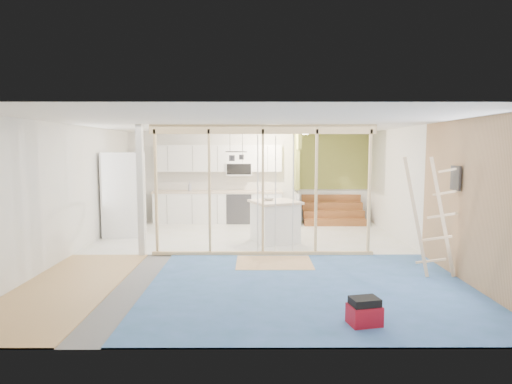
{
  "coord_description": "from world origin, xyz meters",
  "views": [
    {
      "loc": [
        0.14,
        -8.36,
        2.14
      ],
      "look_at": [
        0.17,
        0.6,
        1.22
      ],
      "focal_mm": 30.0,
      "sensor_mm": 36.0,
      "label": 1
    }
  ],
  "objects_px": {
    "toolbox": "(364,312)",
    "ladder": "(433,217)",
    "fridge": "(124,195)",
    "island": "(275,222)"
  },
  "relations": [
    {
      "from": "fridge",
      "to": "island",
      "type": "xyz_separation_m",
      "value": [
        3.62,
        -0.73,
        -0.54
      ]
    },
    {
      "from": "toolbox",
      "to": "ladder",
      "type": "bearing_deg",
      "value": 38.34
    },
    {
      "from": "island",
      "to": "toolbox",
      "type": "bearing_deg",
      "value": -101.52
    },
    {
      "from": "island",
      "to": "ladder",
      "type": "xyz_separation_m",
      "value": [
        2.47,
        -2.63,
        0.54
      ]
    },
    {
      "from": "fridge",
      "to": "toolbox",
      "type": "xyz_separation_m",
      "value": [
        4.48,
        -5.34,
        -0.85
      ]
    },
    {
      "from": "toolbox",
      "to": "fridge",
      "type": "bearing_deg",
      "value": 117.56
    },
    {
      "from": "island",
      "to": "ladder",
      "type": "bearing_deg",
      "value": -68.98
    },
    {
      "from": "fridge",
      "to": "ladder",
      "type": "distance_m",
      "value": 6.96
    },
    {
      "from": "island",
      "to": "toolbox",
      "type": "height_order",
      "value": "island"
    },
    {
      "from": "toolbox",
      "to": "island",
      "type": "bearing_deg",
      "value": 88.11
    }
  ]
}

